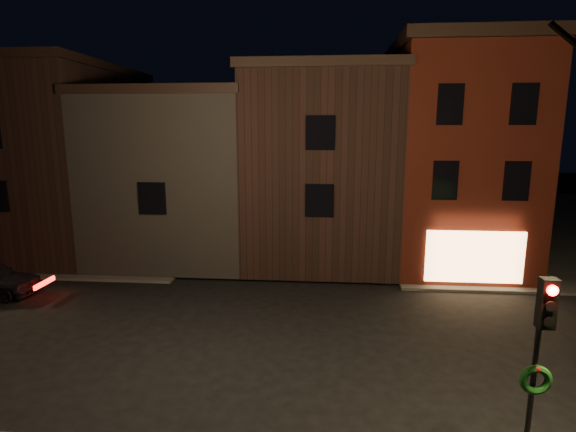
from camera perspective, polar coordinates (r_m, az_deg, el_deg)
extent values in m
plane|color=black|center=(14.91, -2.55, -15.58)|extent=(120.00, 120.00, 0.00)
cube|color=#2D2B28|center=(40.27, -27.91, 0.24)|extent=(30.00, 30.00, 0.12)
cube|color=#4E160D|center=(23.61, 20.32, 6.54)|extent=(6.00, 8.00, 10.00)
cube|color=black|center=(23.85, 21.20, 19.20)|extent=(6.50, 8.50, 0.50)
cube|color=#FFB972|center=(20.37, 22.59, -4.81)|extent=(4.00, 0.12, 2.20)
cube|color=black|center=(23.81, 4.25, 6.01)|extent=(7.00, 10.00, 9.00)
cube|color=black|center=(23.87, 4.42, 17.33)|extent=(7.30, 10.30, 0.40)
cube|color=black|center=(25.02, -12.67, 4.87)|extent=(7.50, 10.00, 8.00)
cube|color=black|center=(24.94, -13.09, 14.50)|extent=(7.80, 10.30, 0.40)
cube|color=black|center=(28.01, -27.11, 6.10)|extent=(7.00, 10.00, 9.50)
cube|color=black|center=(28.13, -28.02, 16.18)|extent=(7.30, 10.30, 0.40)
cylinder|color=black|center=(9.82, 28.65, -18.03)|extent=(0.10, 0.10, 4.00)
cube|color=black|center=(9.04, 30.04, -9.58)|extent=(0.28, 0.22, 0.90)
cylinder|color=#FF0C07|center=(8.85, 30.54, -8.13)|extent=(0.18, 0.06, 0.18)
cylinder|color=black|center=(8.94, 30.37, -9.84)|extent=(0.18, 0.06, 0.18)
cylinder|color=black|center=(9.03, 30.19, -11.50)|extent=(0.18, 0.06, 0.18)
torus|color=#0C380F|center=(9.70, 28.92, -17.76)|extent=(0.58, 0.14, 0.58)
sphere|color=#990C0C|center=(9.59, 29.10, -16.65)|extent=(0.12, 0.12, 0.12)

